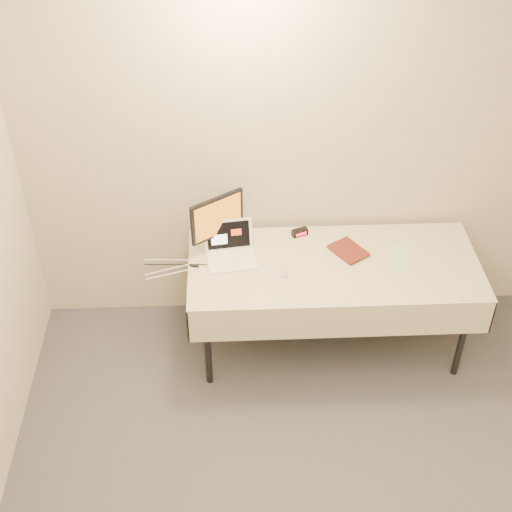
{
  "coord_description": "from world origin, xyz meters",
  "views": [
    {
      "loc": [
        -0.65,
        -1.44,
        3.61
      ],
      "look_at": [
        -0.5,
        1.99,
        0.86
      ],
      "focal_mm": 50.0,
      "sensor_mm": 36.0,
      "label": 1
    }
  ],
  "objects_px": {
    "laptop": "(230,250)",
    "monitor": "(217,219)",
    "table": "(334,271)",
    "book": "(339,243)"
  },
  "relations": [
    {
      "from": "laptop",
      "to": "monitor",
      "type": "relative_size",
      "value": 0.88
    },
    {
      "from": "table",
      "to": "monitor",
      "type": "distance_m",
      "value": 0.82
    },
    {
      "from": "table",
      "to": "laptop",
      "type": "relative_size",
      "value": 5.36
    },
    {
      "from": "laptop",
      "to": "monitor",
      "type": "distance_m",
      "value": 0.22
    },
    {
      "from": "table",
      "to": "monitor",
      "type": "relative_size",
      "value": 4.7
    },
    {
      "from": "table",
      "to": "laptop",
      "type": "height_order",
      "value": "laptop"
    },
    {
      "from": "monitor",
      "to": "book",
      "type": "relative_size",
      "value": 1.68
    },
    {
      "from": "book",
      "to": "monitor",
      "type": "bearing_deg",
      "value": 137.6
    },
    {
      "from": "table",
      "to": "laptop",
      "type": "distance_m",
      "value": 0.68
    },
    {
      "from": "laptop",
      "to": "monitor",
      "type": "height_order",
      "value": "monitor"
    }
  ]
}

